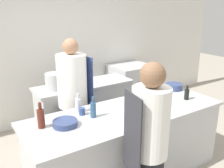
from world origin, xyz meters
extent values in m
cube|color=silver|center=(0.00, 2.13, 1.40)|extent=(8.00, 0.06, 2.80)
cube|color=#B7BABC|center=(0.00, 0.00, 0.43)|extent=(2.39, 0.85, 0.85)
cube|color=#B7BABC|center=(0.00, 0.00, 0.87)|extent=(2.49, 0.89, 0.04)
cube|color=#B7BABC|center=(0.06, 1.27, 0.43)|extent=(1.54, 0.54, 0.85)
cube|color=#B7BABC|center=(0.06, 1.27, 0.87)|extent=(1.61, 0.56, 0.04)
cube|color=#B7BABC|center=(1.36, 1.73, 0.47)|extent=(0.79, 0.71, 0.94)
cube|color=black|center=(1.36, 1.38, 0.26)|extent=(0.63, 0.01, 0.33)
cube|color=black|center=(1.36, 1.38, 0.90)|extent=(0.67, 0.01, 0.06)
cylinder|color=white|center=(-0.26, -0.68, 1.09)|extent=(0.35, 0.35, 0.67)
cube|color=#2D2D33|center=(-0.43, -0.64, 1.00)|extent=(0.08, 0.33, 0.78)
sphere|color=brown|center=(-0.26, -0.68, 1.54)|extent=(0.23, 0.23, 0.23)
cylinder|color=black|center=(-0.37, 0.76, 0.39)|extent=(0.34, 0.34, 0.78)
cylinder|color=white|center=(-0.37, 0.76, 1.14)|extent=(0.40, 0.40, 0.71)
cube|color=navy|center=(-0.17, 0.80, 1.04)|extent=(0.08, 0.37, 0.82)
sphere|color=#9E7051|center=(-0.37, 0.76, 1.60)|extent=(0.21, 0.21, 0.21)
cylinder|color=#2D5175|center=(-0.43, 0.08, 0.98)|extent=(0.07, 0.07, 0.18)
cylinder|color=#2D5175|center=(-0.43, 0.08, 1.10)|extent=(0.03, 0.03, 0.07)
cylinder|color=silver|center=(-0.50, 0.31, 0.98)|extent=(0.07, 0.07, 0.17)
cylinder|color=silver|center=(-0.50, 0.31, 1.09)|extent=(0.03, 0.03, 0.07)
cylinder|color=#5B2319|center=(-1.00, 0.15, 0.99)|extent=(0.08, 0.08, 0.20)
cylinder|color=#5B2319|center=(-1.00, 0.15, 1.13)|extent=(0.03, 0.03, 0.08)
cylinder|color=#B2A84C|center=(0.46, 0.22, 0.97)|extent=(0.07, 0.07, 0.16)
cylinder|color=#B2A84C|center=(0.46, 0.22, 1.08)|extent=(0.03, 0.03, 0.06)
cylinder|color=black|center=(0.90, -0.11, 0.96)|extent=(0.06, 0.06, 0.14)
cylinder|color=black|center=(0.90, -0.11, 1.06)|extent=(0.03, 0.03, 0.06)
cylinder|color=#19471E|center=(0.67, 0.35, 1.00)|extent=(0.08, 0.08, 0.21)
cylinder|color=#19471E|center=(0.67, 0.35, 1.14)|extent=(0.04, 0.04, 0.08)
cylinder|color=navy|center=(1.07, 0.27, 0.94)|extent=(0.25, 0.25, 0.09)
cylinder|color=navy|center=(-0.78, 0.06, 0.92)|extent=(0.26, 0.26, 0.06)
cylinder|color=#33477F|center=(-0.50, 0.21, 0.93)|extent=(0.07, 0.07, 0.08)
cylinder|color=#B7BABC|center=(-0.43, 1.27, 1.01)|extent=(0.29, 0.29, 0.25)
camera|label=1|loc=(-1.66, -2.20, 2.11)|focal=40.00mm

